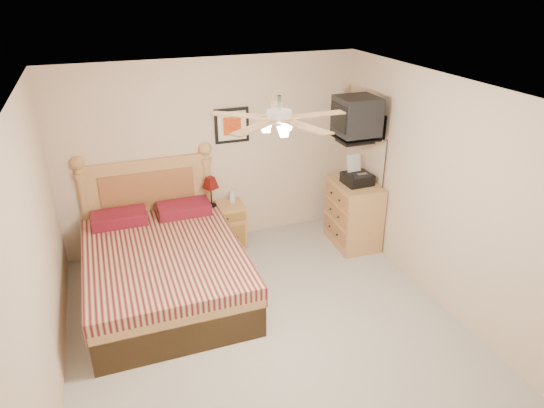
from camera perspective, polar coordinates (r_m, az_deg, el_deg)
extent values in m
plane|color=#A09B91|center=(5.21, -0.14, -15.27)|extent=(4.50, 4.50, 0.00)
cube|color=white|center=(4.06, -0.18, 12.68)|extent=(4.00, 4.50, 0.04)
cube|color=beige|center=(6.48, -6.99, 5.83)|extent=(4.00, 0.04, 2.50)
cube|color=beige|center=(4.34, -26.05, -7.05)|extent=(0.04, 4.50, 2.50)
cube|color=beige|center=(5.44, 20.05, 0.54)|extent=(0.04, 4.50, 2.50)
cube|color=#A47542|center=(6.65, -5.69, -2.52)|extent=(0.56, 0.42, 0.60)
imported|color=silver|center=(6.54, -4.71, 1.00)|extent=(0.09, 0.09, 0.21)
cube|color=black|center=(6.42, -4.75, 9.19)|extent=(0.46, 0.04, 0.46)
cube|color=#AB8248|center=(6.70, 9.56, -1.10)|extent=(0.57, 0.79, 0.90)
imported|color=beige|center=(6.69, 8.93, 3.27)|extent=(0.30, 0.33, 0.03)
imported|color=gray|center=(6.70, 9.15, 3.51)|extent=(0.22, 0.28, 0.02)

